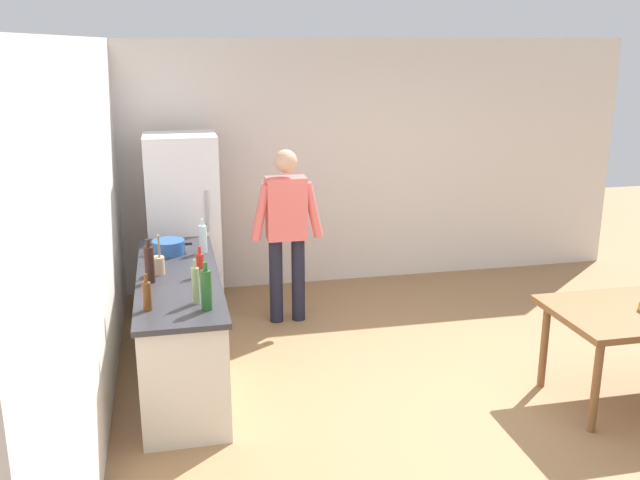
{
  "coord_description": "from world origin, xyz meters",
  "views": [
    {
      "loc": [
        -2.03,
        -4.57,
        2.67
      ],
      "look_at": [
        -0.81,
        1.0,
        1.05
      ],
      "focal_mm": 39.5,
      "sensor_mm": 36.0,
      "label": 1
    }
  ],
  "objects": [
    {
      "name": "ground_plane",
      "position": [
        0.0,
        0.0,
        0.0
      ],
      "size": [
        14.0,
        14.0,
        0.0
      ],
      "primitive_type": "plane",
      "color": "#936D47"
    },
    {
      "name": "wall_back",
      "position": [
        0.0,
        3.0,
        1.35
      ],
      "size": [
        6.4,
        0.12,
        2.7
      ],
      "primitive_type": "cube",
      "color": "silver",
      "rests_on": "ground_plane"
    },
    {
      "name": "wall_left",
      "position": [
        -2.6,
        0.2,
        1.35
      ],
      "size": [
        0.12,
        5.6,
        2.7
      ],
      "primitive_type": "cube",
      "color": "silver",
      "rests_on": "ground_plane"
    },
    {
      "name": "kitchen_counter",
      "position": [
        -2.0,
        0.8,
        0.45
      ],
      "size": [
        0.64,
        2.2,
        0.9
      ],
      "color": "beige",
      "rests_on": "ground_plane"
    },
    {
      "name": "refrigerator",
      "position": [
        -1.9,
        2.4,
        0.9
      ],
      "size": [
        0.7,
        0.67,
        1.8
      ],
      "color": "white",
      "rests_on": "ground_plane"
    },
    {
      "name": "person",
      "position": [
        -0.95,
        1.85,
        0.98
      ],
      "size": [
        0.7,
        0.22,
        1.7
      ],
      "color": "#1E1E2D",
      "rests_on": "ground_plane"
    },
    {
      "name": "cooking_pot",
      "position": [
        -2.06,
        1.39,
        0.96
      ],
      "size": [
        0.4,
        0.28,
        0.12
      ],
      "color": "#285193",
      "rests_on": "kitchen_counter"
    },
    {
      "name": "utensil_jar",
      "position": [
        -2.15,
        0.84,
        0.98
      ],
      "size": [
        0.11,
        0.11,
        0.32
      ],
      "color": "tan",
      "rests_on": "kitchen_counter"
    },
    {
      "name": "bottle_wine_dark",
      "position": [
        -2.21,
        0.65,
        1.05
      ],
      "size": [
        0.08,
        0.08,
        0.34
      ],
      "color": "black",
      "rests_on": "kitchen_counter"
    },
    {
      "name": "bottle_wine_green",
      "position": [
        -1.82,
        -0.01,
        1.05
      ],
      "size": [
        0.08,
        0.08,
        0.34
      ],
      "color": "#1E5123",
      "rests_on": "kitchen_counter"
    },
    {
      "name": "bottle_water_clear",
      "position": [
        -1.77,
        1.36,
        1.03
      ],
      "size": [
        0.07,
        0.07,
        0.3
      ],
      "color": "silver",
      "rests_on": "kitchen_counter"
    },
    {
      "name": "bottle_beer_brown",
      "position": [
        -2.22,
        0.07,
        1.01
      ],
      "size": [
        0.06,
        0.06,
        0.26
      ],
      "color": "#5B3314",
      "rests_on": "kitchen_counter"
    },
    {
      "name": "bottle_vinegar_tall",
      "position": [
        -1.89,
        0.13,
        1.04
      ],
      "size": [
        0.06,
        0.06,
        0.32
      ],
      "color": "gray",
      "rests_on": "kitchen_counter"
    },
    {
      "name": "bottle_sauce_red",
      "position": [
        -1.83,
        0.72,
        1.0
      ],
      "size": [
        0.06,
        0.06,
        0.24
      ],
      "color": "#B22319",
      "rests_on": "kitchen_counter"
    }
  ]
}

